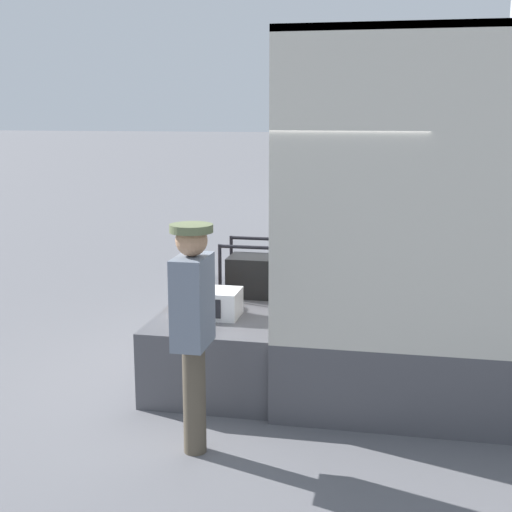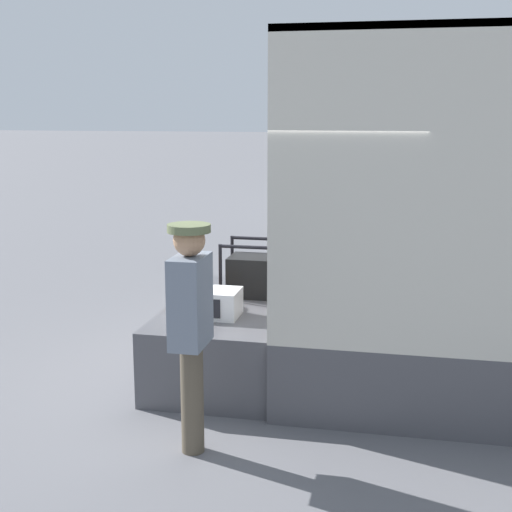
# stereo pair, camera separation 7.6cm
# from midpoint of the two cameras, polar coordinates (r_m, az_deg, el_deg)

# --- Properties ---
(ground_plane) EXTENTS (160.00, 160.00, 0.00)m
(ground_plane) POSITION_cam_midpoint_polar(r_m,az_deg,el_deg) (7.42, 3.02, -9.39)
(ground_plane) COLOR slate
(tailgate_deck) EXTENTS (1.23, 2.33, 0.71)m
(tailgate_deck) POSITION_cam_midpoint_polar(r_m,az_deg,el_deg) (7.42, -1.66, -6.47)
(tailgate_deck) COLOR #4C4C51
(tailgate_deck) RESTS_ON ground
(microwave) EXTENTS (0.46, 0.40, 0.26)m
(microwave) POSITION_cam_midpoint_polar(r_m,az_deg,el_deg) (6.84, -2.98, -3.78)
(microwave) COLOR white
(microwave) RESTS_ON tailgate_deck
(portable_generator) EXTENTS (0.62, 0.55, 0.59)m
(portable_generator) POSITION_cam_midpoint_polar(r_m,az_deg,el_deg) (7.58, 0.19, -1.53)
(portable_generator) COLOR black
(portable_generator) RESTS_ON tailgate_deck
(orange_bucket) EXTENTS (0.32, 0.32, 0.38)m
(orange_bucket) POSITION_cam_midpoint_polar(r_m,az_deg,el_deg) (7.31, -4.97, -2.34)
(orange_bucket) COLOR orange
(orange_bucket) RESTS_ON tailgate_deck
(worker_person) EXTENTS (0.33, 0.44, 1.82)m
(worker_person) POSITION_cam_midpoint_polar(r_m,az_deg,el_deg) (5.47, -4.86, -4.62)
(worker_person) COLOR brown
(worker_person) RESTS_ON ground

